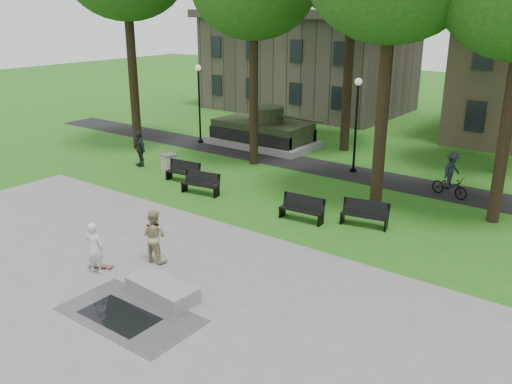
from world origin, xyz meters
TOP-DOWN VIEW (x-y plane):
  - ground at (0.00, 0.00)m, footprint 120.00×120.00m
  - plaza at (0.00, -5.00)m, footprint 22.00×16.00m
  - footpath at (0.00, 12.00)m, footprint 44.00×2.60m
  - building_left at (-11.00, 26.50)m, footprint 15.00×10.00m
  - lamp_left at (-10.00, 12.30)m, footprint 0.36×0.36m
  - lamp_mid at (0.50, 12.30)m, footprint 0.36×0.36m
  - tank_monument at (-6.46, 14.00)m, footprint 7.45×3.40m
  - puddle at (1.74, -3.84)m, footprint 2.20×1.20m
  - concrete_block at (1.94, -2.41)m, footprint 2.27×1.16m
  - skateboard at (-1.00, -2.30)m, footprint 0.79×0.50m
  - skateboarder at (-0.84, -2.59)m, footprint 0.71×0.56m
  - friend_watching at (0.05, -0.91)m, footprint 0.96×0.80m
  - pedestrian_walker at (-9.00, 6.53)m, footprint 1.18×0.77m
  - cyclist at (5.66, 11.43)m, footprint 1.87×1.12m
  - park_bench_0 at (-5.27, 5.96)m, footprint 1.84×0.71m
  - park_bench_1 at (-3.38, 5.12)m, footprint 1.85×0.82m
  - park_bench_2 at (1.97, 5.10)m, footprint 1.83×0.66m
  - park_bench_3 at (4.20, 6.05)m, footprint 1.85×0.86m
  - trash_bin at (-6.93, 6.59)m, footprint 0.79×0.79m

SIDE VIEW (x-z plane):
  - ground at x=0.00m, z-range 0.00..0.00m
  - footpath at x=0.00m, z-range 0.00..0.01m
  - plaza at x=0.00m, z-range 0.00..0.02m
  - puddle at x=1.74m, z-range 0.02..0.02m
  - skateboard at x=-1.00m, z-range 0.02..0.09m
  - concrete_block at x=1.94m, z-range 0.02..0.47m
  - trash_bin at x=-6.93m, z-range 0.01..0.97m
  - park_bench_0 at x=-5.27m, z-range 0.02..1.02m
  - park_bench_1 at x=-3.38m, z-range 0.02..1.02m
  - park_bench_2 at x=1.97m, z-range 0.02..1.02m
  - park_bench_3 at x=4.20m, z-range 0.02..1.02m
  - cyclist at x=5.66m, z-range -0.18..1.82m
  - tank_monument at x=-6.46m, z-range -0.34..2.06m
  - skateboarder at x=-0.84m, z-range 0.02..1.71m
  - friend_watching at x=0.05m, z-range 0.02..1.81m
  - pedestrian_walker at x=-9.00m, z-range 0.00..1.86m
  - lamp_left at x=-10.00m, z-range 0.43..5.16m
  - lamp_mid at x=0.50m, z-range 0.43..5.16m
  - building_left at x=-11.00m, z-range 0.00..7.20m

